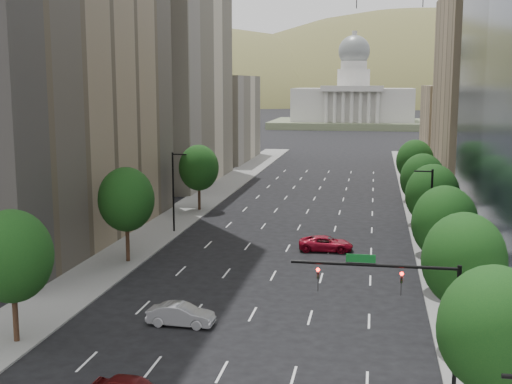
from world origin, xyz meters
The scene contains 22 objects.
sidewalk_left centered at (-15.50, 60.00, 0.07)m, with size 6.00×200.00×0.15m, color slate.
sidewalk_right centered at (15.50, 60.00, 0.07)m, with size 6.00×200.00×0.15m, color slate.
midrise_cream_left centered at (-25.00, 103.00, 17.50)m, with size 14.00×30.00×35.00m, color beige.
filler_left centered at (-25.00, 136.00, 9.00)m, with size 14.00×26.00×18.00m, color beige.
parking_tan_right centered at (25.00, 100.00, 15.00)m, with size 14.00×30.00×30.00m, color #8C7759.
filler_right centered at (25.00, 133.00, 8.00)m, with size 14.00×26.00×16.00m, color #8C7759.
tree_right_0 centered at (14.00, 25.00, 5.39)m, with size 5.20×5.20×8.39m.
tree_right_1 centered at (14.00, 36.00, 5.75)m, with size 5.20×5.20×8.75m.
tree_right_2 centered at (14.00, 48.00, 5.60)m, with size 5.20×5.20×8.61m.
tree_right_3 centered at (14.00, 60.00, 5.89)m, with size 5.20×5.20×8.89m.
tree_right_4 centered at (14.00, 74.00, 5.46)m, with size 5.20×5.20×8.46m.
tree_right_5 centered at (14.00, 90.00, 5.75)m, with size 5.20×5.20×8.75m.
tree_left_0 centered at (-14.00, 32.00, 5.75)m, with size 5.20×5.20×8.75m.
tree_left_1 centered at (-14.00, 52.00, 5.96)m, with size 5.20×5.20×8.97m.
tree_left_2 centered at (-14.00, 78.00, 5.68)m, with size 5.20×5.20×8.68m.
streetlight_rn centered at (13.44, 55.00, 4.84)m, with size 1.70×0.20×9.00m.
streetlight_ln centered at (-13.44, 65.00, 4.84)m, with size 1.70×0.20×9.00m.
traffic_signal centered at (10.53, 30.00, 5.17)m, with size 9.12×0.40×7.38m.
capitol centered at (0.00, 249.71, 8.58)m, with size 60.00×40.00×35.20m.
foothills centered at (34.67, 599.39, -37.78)m, with size 720.00×413.00×263.00m.
car_silver centered at (-4.47, 36.92, 0.77)m, with size 1.63×4.66×1.54m, color #A9AAAF.
car_red_far centered at (3.86, 59.56, 0.75)m, with size 2.47×5.37×1.49m, color maroon.
Camera 1 is at (8.36, -5.91, 16.58)m, focal length 47.22 mm.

